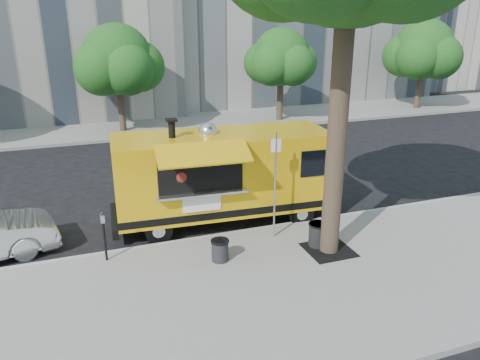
# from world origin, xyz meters

# --- Properties ---
(ground) EXTENTS (120.00, 120.00, 0.00)m
(ground) POSITION_xyz_m (0.00, 0.00, 0.00)
(ground) COLOR black
(ground) RESTS_ON ground
(sidewalk) EXTENTS (60.00, 6.00, 0.15)m
(sidewalk) POSITION_xyz_m (0.00, -4.00, 0.07)
(sidewalk) COLOR gray
(sidewalk) RESTS_ON ground
(curb) EXTENTS (60.00, 0.14, 0.16)m
(curb) POSITION_xyz_m (0.00, -0.93, 0.07)
(curb) COLOR #999993
(curb) RESTS_ON ground
(far_sidewalk) EXTENTS (60.00, 5.00, 0.15)m
(far_sidewalk) POSITION_xyz_m (0.00, 13.50, 0.07)
(far_sidewalk) COLOR gray
(far_sidewalk) RESTS_ON ground
(tree_well) EXTENTS (1.20, 1.20, 0.02)m
(tree_well) POSITION_xyz_m (2.60, -2.80, 0.15)
(tree_well) COLOR black
(tree_well) RESTS_ON sidewalk
(far_tree_b) EXTENTS (3.60, 3.60, 5.50)m
(far_tree_b) POSITION_xyz_m (-1.00, 12.70, 3.83)
(far_tree_b) COLOR #33261C
(far_tree_b) RESTS_ON far_sidewalk
(far_tree_c) EXTENTS (3.24, 3.24, 5.21)m
(far_tree_c) POSITION_xyz_m (8.00, 12.40, 3.72)
(far_tree_c) COLOR #33261C
(far_tree_c) RESTS_ON far_sidewalk
(far_tree_d) EXTENTS (3.78, 3.78, 5.64)m
(far_tree_d) POSITION_xyz_m (18.00, 12.60, 3.89)
(far_tree_d) COLOR #33261C
(far_tree_d) RESTS_ON far_sidewalk
(sign_post) EXTENTS (0.28, 0.06, 3.00)m
(sign_post) POSITION_xyz_m (1.55, -1.55, 1.85)
(sign_post) COLOR silver
(sign_post) RESTS_ON sidewalk
(parking_meter) EXTENTS (0.11, 0.11, 1.33)m
(parking_meter) POSITION_xyz_m (-3.00, -1.35, 0.98)
(parking_meter) COLOR black
(parking_meter) RESTS_ON sidewalk
(food_truck) EXTENTS (6.78, 3.28, 3.29)m
(food_truck) POSITION_xyz_m (0.59, 0.17, 1.54)
(food_truck) COLOR #DBA40B
(food_truck) RESTS_ON ground
(trash_bin_left) EXTENTS (0.54, 0.54, 0.65)m
(trash_bin_left) POSITION_xyz_m (2.44, -2.47, 0.50)
(trash_bin_left) COLOR black
(trash_bin_left) RESTS_ON sidewalk
(trash_bin_right) EXTENTS (0.47, 0.47, 0.56)m
(trash_bin_right) POSITION_xyz_m (-0.28, -2.34, 0.45)
(trash_bin_right) COLOR black
(trash_bin_right) RESTS_ON sidewalk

